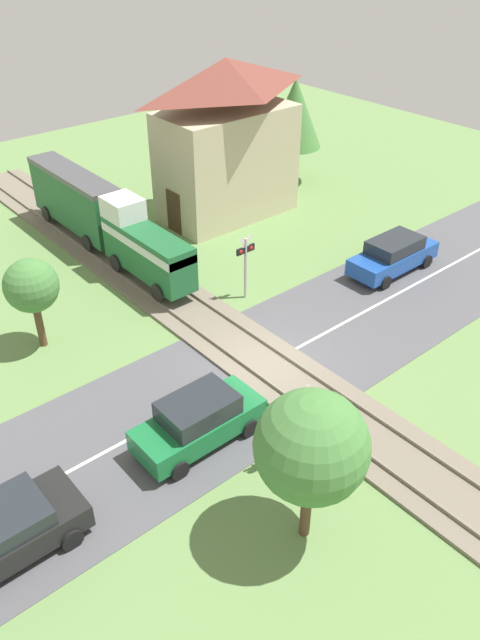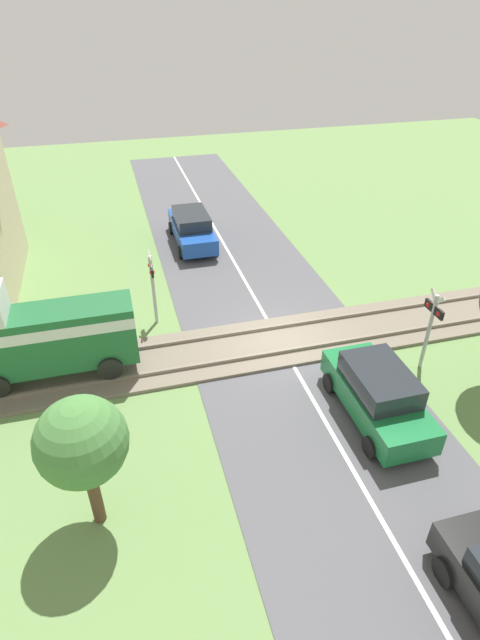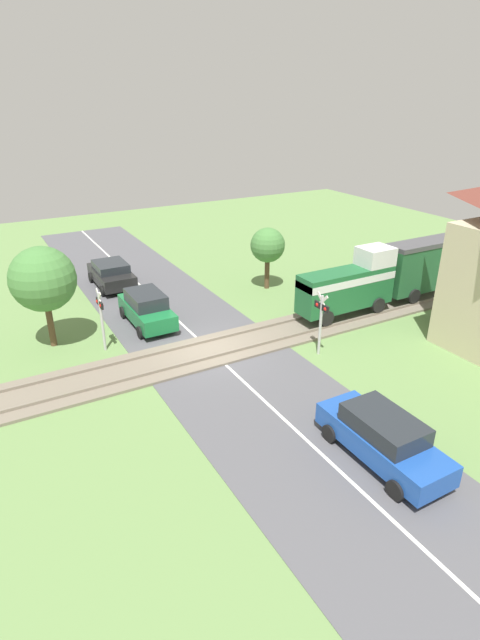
{
  "view_description": "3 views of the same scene",
  "coord_description": "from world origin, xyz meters",
  "px_view_note": "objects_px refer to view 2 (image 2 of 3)",
  "views": [
    {
      "loc": [
        -12.01,
        -12.73,
        13.74
      ],
      "look_at": [
        0.0,
        1.45,
        1.2
      ],
      "focal_mm": 35.0,
      "sensor_mm": 36.0,
      "label": 1
    },
    {
      "loc": [
        -13.19,
        5.01,
        10.25
      ],
      "look_at": [
        0.0,
        1.45,
        1.2
      ],
      "focal_mm": 28.0,
      "sensor_mm": 36.0,
      "label": 2
    },
    {
      "loc": [
        17.41,
        -8.28,
        10.27
      ],
      "look_at": [
        0.0,
        1.45,
        1.2
      ],
      "focal_mm": 28.0,
      "sensor_mm": 36.0,
      "label": 3
    }
  ],
  "objects_px": {
    "crossing_signal_west_approach": "(431,320)",
    "crossing_signal_east_approach": "(152,279)",
    "car_far_side": "(192,228)",
    "car_near_crossing": "(377,393)"
  },
  "relations": [
    {
      "from": "car_far_side",
      "to": "crossing_signal_west_approach",
      "type": "bearing_deg",
      "value": -154.32
    },
    {
      "from": "car_near_crossing",
      "to": "crossing_signal_east_approach",
      "type": "height_order",
      "value": "crossing_signal_east_approach"
    },
    {
      "from": "car_near_crossing",
      "to": "crossing_signal_west_approach",
      "type": "distance_m",
      "value": 3.17
    },
    {
      "from": "car_near_crossing",
      "to": "car_far_side",
      "type": "relative_size",
      "value": 0.91
    },
    {
      "from": "car_far_side",
      "to": "crossing_signal_west_approach",
      "type": "relative_size",
      "value": 1.58
    },
    {
      "from": "car_near_crossing",
      "to": "crossing_signal_east_approach",
      "type": "bearing_deg",
      "value": 39.82
    },
    {
      "from": "crossing_signal_west_approach",
      "to": "crossing_signal_east_approach",
      "type": "relative_size",
      "value": 1.0
    },
    {
      "from": "car_far_side",
      "to": "crossing_signal_east_approach",
      "type": "height_order",
      "value": "crossing_signal_east_approach"
    },
    {
      "from": "crossing_signal_east_approach",
      "to": "crossing_signal_west_approach",
      "type": "bearing_deg",
      "value": -121.45
    },
    {
      "from": "car_near_crossing",
      "to": "car_far_side",
      "type": "distance_m",
      "value": 13.22
    }
  ]
}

